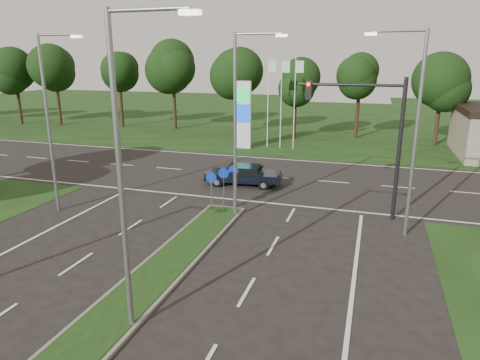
% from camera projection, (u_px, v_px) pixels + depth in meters
% --- Properties ---
extents(verge_far, '(160.00, 50.00, 0.02)m').
position_uv_depth(verge_far, '(319.00, 119.00, 58.06)').
color(verge_far, black).
rests_on(verge_far, ground).
extents(cross_road, '(160.00, 12.00, 0.02)m').
position_uv_depth(cross_road, '(260.00, 176.00, 29.59)').
color(cross_road, black).
rests_on(cross_road, ground).
extents(streetlight_median_near, '(2.53, 0.22, 9.00)m').
position_uv_depth(streetlight_median_near, '(126.00, 164.00, 11.40)').
color(streetlight_median_near, gray).
rests_on(streetlight_median_near, ground).
extents(streetlight_median_far, '(2.53, 0.22, 9.00)m').
position_uv_depth(streetlight_median_far, '(239.00, 118.00, 20.58)').
color(streetlight_median_far, gray).
rests_on(streetlight_median_far, ground).
extents(streetlight_left_far, '(2.53, 0.22, 9.00)m').
position_uv_depth(streetlight_left_far, '(51.00, 115.00, 21.44)').
color(streetlight_left_far, gray).
rests_on(streetlight_left_far, ground).
extents(streetlight_right_far, '(2.53, 0.22, 9.00)m').
position_uv_depth(streetlight_right_far, '(412.00, 125.00, 18.32)').
color(streetlight_right_far, gray).
rests_on(streetlight_right_far, ground).
extents(traffic_signal, '(5.10, 0.42, 7.00)m').
position_uv_depth(traffic_signal, '(373.00, 126.00, 20.74)').
color(traffic_signal, black).
rests_on(traffic_signal, ground).
extents(median_signs, '(1.16, 1.76, 2.38)m').
position_uv_depth(median_signs, '(223.00, 181.00, 22.15)').
color(median_signs, gray).
rests_on(median_signs, ground).
extents(gas_pylon, '(5.80, 1.26, 8.00)m').
position_uv_depth(gas_pylon, '(246.00, 113.00, 38.13)').
color(gas_pylon, silver).
rests_on(gas_pylon, ground).
extents(treeline_far, '(6.00, 6.00, 9.90)m').
position_uv_depth(treeline_far, '(303.00, 70.00, 42.34)').
color(treeline_far, black).
rests_on(treeline_far, ground).
extents(navy_sedan, '(4.78, 2.25, 1.28)m').
position_uv_depth(navy_sedan, '(243.00, 175.00, 27.35)').
color(navy_sedan, black).
rests_on(navy_sedan, ground).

